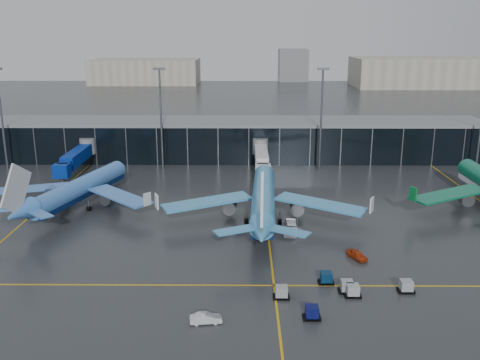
{
  "coord_description": "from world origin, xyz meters",
  "views": [
    {
      "loc": [
        5.8,
        -82.53,
        34.12
      ],
      "look_at": [
        5.0,
        18.0,
        6.0
      ],
      "focal_mm": 40.0,
      "sensor_mm": 36.0,
      "label": 1
    }
  ],
  "objects_px": {
    "mobile_airstair": "(291,231)",
    "service_van_white": "(206,318)",
    "airliner_klm_near": "(264,184)",
    "baggage_carts": "(338,291)",
    "airliner_arkefly": "(80,176)",
    "service_van_red": "(357,255)"
  },
  "relations": [
    {
      "from": "mobile_airstair",
      "to": "service_van_white",
      "type": "distance_m",
      "value": 31.78
    },
    {
      "from": "airliner_klm_near",
      "to": "baggage_carts",
      "type": "bearing_deg",
      "value": -70.75
    },
    {
      "from": "airliner_arkefly",
      "to": "service_van_red",
      "type": "height_order",
      "value": "airliner_arkefly"
    },
    {
      "from": "baggage_carts",
      "to": "mobile_airstair",
      "type": "bearing_deg",
      "value": 101.0
    },
    {
      "from": "airliner_klm_near",
      "to": "service_van_white",
      "type": "bearing_deg",
      "value": -99.86
    },
    {
      "from": "airliner_klm_near",
      "to": "service_van_red",
      "type": "xyz_separation_m",
      "value": [
        13.95,
        -17.71,
        -6.2
      ]
    },
    {
      "from": "mobile_airstair",
      "to": "service_van_red",
      "type": "bearing_deg",
      "value": -35.25
    },
    {
      "from": "airliner_klm_near",
      "to": "airliner_arkefly",
      "type": "bearing_deg",
      "value": 170.94
    },
    {
      "from": "airliner_klm_near",
      "to": "baggage_carts",
      "type": "xyz_separation_m",
      "value": [
        8.94,
        -29.98,
        -6.12
      ]
    },
    {
      "from": "service_van_white",
      "to": "airliner_arkefly",
      "type": "bearing_deg",
      "value": 24.93
    },
    {
      "from": "baggage_carts",
      "to": "service_van_red",
      "type": "xyz_separation_m",
      "value": [
        5.02,
        12.27,
        -0.09
      ]
    },
    {
      "from": "airliner_klm_near",
      "to": "service_van_white",
      "type": "height_order",
      "value": "airliner_klm_near"
    },
    {
      "from": "airliner_arkefly",
      "to": "airliner_klm_near",
      "type": "relative_size",
      "value": 0.91
    },
    {
      "from": "mobile_airstair",
      "to": "service_van_white",
      "type": "xyz_separation_m",
      "value": [
        -12.78,
        -29.1,
        -0.13
      ]
    },
    {
      "from": "service_van_red",
      "to": "service_van_white",
      "type": "xyz_separation_m",
      "value": [
        -22.12,
        -19.11,
        -0.03
      ]
    },
    {
      "from": "service_van_red",
      "to": "service_van_white",
      "type": "bearing_deg",
      "value": -167.59
    },
    {
      "from": "airliner_klm_near",
      "to": "service_van_red",
      "type": "distance_m",
      "value": 23.38
    },
    {
      "from": "service_van_white",
      "to": "baggage_carts",
      "type": "bearing_deg",
      "value": -75.61
    },
    {
      "from": "mobile_airstair",
      "to": "airliner_klm_near",
      "type": "bearing_deg",
      "value": 132.51
    },
    {
      "from": "airliner_arkefly",
      "to": "baggage_carts",
      "type": "bearing_deg",
      "value": -23.83
    },
    {
      "from": "service_van_red",
      "to": "service_van_white",
      "type": "height_order",
      "value": "service_van_red"
    },
    {
      "from": "airliner_klm_near",
      "to": "baggage_carts",
      "type": "distance_m",
      "value": 31.88
    }
  ]
}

